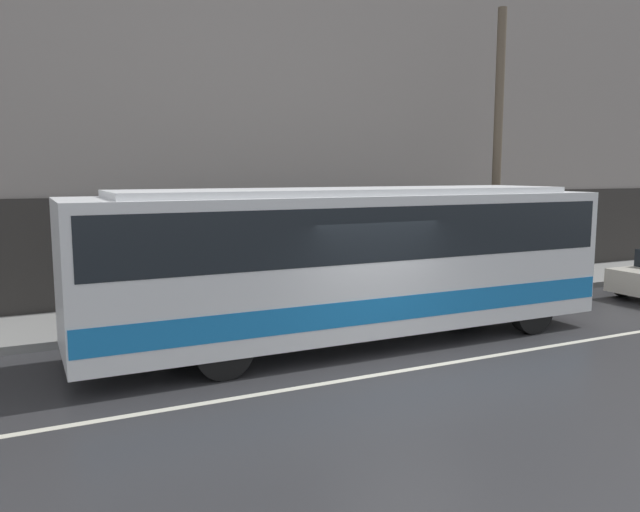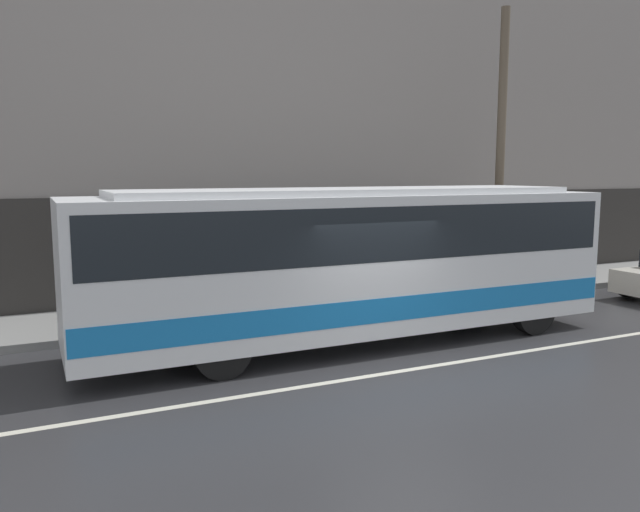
% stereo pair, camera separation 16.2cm
% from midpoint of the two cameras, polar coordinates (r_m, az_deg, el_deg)
% --- Properties ---
extents(ground_plane, '(60.00, 60.00, 0.00)m').
position_cam_midpoint_polar(ground_plane, '(10.96, 6.99, -10.41)').
color(ground_plane, '#2D2D30').
extents(sidewalk, '(60.00, 2.80, 0.16)m').
position_cam_midpoint_polar(sidewalk, '(15.58, -3.88, -4.59)').
color(sidewalk, gray).
rests_on(sidewalk, ground_plane).
extents(building_facade, '(60.00, 0.35, 11.36)m').
position_cam_midpoint_polar(building_facade, '(16.79, -6.10, 14.80)').
color(building_facade, gray).
rests_on(building_facade, ground_plane).
extents(lane_stripe, '(54.00, 0.14, 0.01)m').
position_cam_midpoint_polar(lane_stripe, '(10.95, 6.99, -10.39)').
color(lane_stripe, beige).
rests_on(lane_stripe, ground_plane).
extents(transit_bus, '(10.76, 2.49, 3.08)m').
position_cam_midpoint_polar(transit_bus, '(12.33, 2.52, -0.03)').
color(transit_bus, white).
rests_on(transit_bus, ground_plane).
extents(utility_pole_near, '(0.23, 0.23, 7.47)m').
position_cam_midpoint_polar(utility_pole_near, '(17.51, 15.64, 9.07)').
color(utility_pole_near, brown).
rests_on(utility_pole_near, sidewalk).
extents(pedestrian_waiting, '(0.36, 0.36, 1.63)m').
position_cam_midpoint_polar(pedestrian_waiting, '(15.99, -6.85, -1.24)').
color(pedestrian_waiting, '#333338').
rests_on(pedestrian_waiting, sidewalk).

